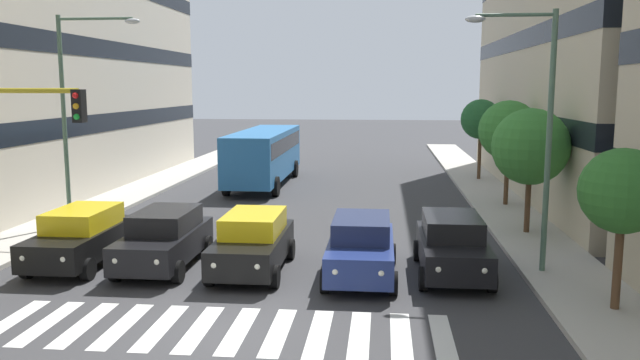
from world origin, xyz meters
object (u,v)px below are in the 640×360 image
object	(u,v)px
car_1	(361,247)
car_3	(164,238)
car_2	(253,242)
street_tree_1	(530,147)
car_0	(452,245)
street_tree_2	(509,131)
street_tree_0	(623,192)
car_4	(82,236)
street_tree_3	(481,120)
bus_behind_traffic	(265,151)
street_lamp_left	(536,116)
street_lamp_right	(76,100)

from	to	relation	value
car_1	car_3	bearing A→B (deg)	-4.06
car_2	street_tree_1	distance (m)	10.73
car_0	street_tree_2	bearing A→B (deg)	-108.31
car_0	street_tree_1	world-z (taller)	street_tree_1
street_tree_0	street_tree_2	world-z (taller)	street_tree_2
street_tree_2	car_0	bearing A→B (deg)	71.69
car_0	car_3	bearing A→B (deg)	0.39
car_4	street_tree_3	size ratio (longest dim) A/B	0.98
street_tree_3	bus_behind_traffic	bearing A→B (deg)	11.58
street_lamp_left	street_lamp_right	bearing A→B (deg)	-15.36
street_tree_1	car_4	bearing A→B (deg)	19.87
street_tree_1	street_tree_3	world-z (taller)	street_tree_3
car_0	street_lamp_left	xyz separation A→B (m)	(-2.22, -0.18, 3.69)
car_3	street_tree_0	size ratio (longest dim) A/B	1.15
car_4	street_lamp_left	world-z (taller)	street_lamp_left
street_lamp_left	street_tree_3	xyz separation A→B (m)	(-1.26, -18.34, -1.03)
car_1	car_2	size ratio (longest dim) A/B	1.00
car_4	street_lamp_left	size ratio (longest dim) A/B	0.61
car_0	street_tree_0	xyz separation A→B (m)	(-3.54, 2.86, 2.09)
street_tree_3	car_0	bearing A→B (deg)	79.36
street_tree_2	car_4	bearing A→B (deg)	36.07
car_0	car_1	bearing A→B (deg)	10.46
car_4	street_lamp_left	distance (m)	13.83
street_tree_0	car_4	bearing A→B (deg)	-10.84
car_2	street_tree_0	bearing A→B (deg)	164.16
car_1	car_4	distance (m)	8.53
car_2	car_3	distance (m)	2.74
bus_behind_traffic	street_tree_3	size ratio (longest dim) A/B	2.31
car_2	bus_behind_traffic	xyz separation A→B (m)	(2.74, -16.29, 0.97)
car_2	street_tree_2	distance (m)	14.47
car_3	car_2	bearing A→B (deg)	176.59
car_0	bus_behind_traffic	bearing A→B (deg)	-62.10
street_tree_2	car_3	bearing A→B (deg)	41.54
car_0	street_tree_2	distance (m)	11.44
street_lamp_left	car_3	bearing A→B (deg)	1.30
street_lamp_right	street_tree_1	distance (m)	16.67
car_3	car_4	bearing A→B (deg)	0.02
car_2	street_lamp_left	size ratio (longest dim) A/B	0.61
car_1	street_lamp_left	world-z (taller)	street_lamp_left
car_1	street_lamp_right	world-z (taller)	street_lamp_right
car_2	car_4	distance (m)	5.34
car_0	street_lamp_right	size ratio (longest dim) A/B	0.57
bus_behind_traffic	street_tree_1	bearing A→B (deg)	136.99
car_4	street_tree_2	world-z (taller)	street_tree_2
street_lamp_left	bus_behind_traffic	bearing A→B (deg)	-55.96
bus_behind_traffic	street_lamp_right	bearing A→B (deg)	67.38
street_tree_1	street_tree_2	size ratio (longest dim) A/B	0.97
car_2	street_lamp_left	bearing A→B (deg)	-177.09
bus_behind_traffic	car_1	bearing A→B (deg)	109.67
car_1	street_tree_2	xyz separation A→B (m)	(-6.09, -11.06, 2.58)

